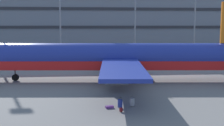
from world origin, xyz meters
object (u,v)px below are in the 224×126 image
object	(u,v)px
airliner	(115,58)
suitcase_teal	(132,102)
suitcase_small	(120,103)
suitcase_upright	(109,107)
backpack_laid_flat	(121,110)

from	to	relation	value
airliner	suitcase_teal	xyz separation A→B (m)	(0.31, -12.91, -2.67)
airliner	suitcase_small	xyz separation A→B (m)	(-0.85, -13.33, -2.66)
suitcase_small	suitcase_upright	distance (m)	1.02
airliner	suitcase_teal	size ratio (longest dim) A/B	42.68
suitcase_upright	backpack_laid_flat	bearing A→B (deg)	-55.46
suitcase_teal	suitcase_small	size ratio (longest dim) A/B	0.98
suitcase_upright	suitcase_small	bearing A→B (deg)	-1.66
suitcase_teal	suitcase_upright	world-z (taller)	suitcase_teal
suitcase_small	suitcase_upright	size ratio (longest dim) A/B	1.20
suitcase_teal	suitcase_upright	xyz separation A→B (m)	(-2.12, -0.40, -0.31)
airliner	suitcase_small	world-z (taller)	airliner
airliner	backpack_laid_flat	xyz separation A→B (m)	(-0.91, -14.63, -2.88)
suitcase_teal	backpack_laid_flat	xyz separation A→B (m)	(-1.22, -1.72, -0.21)
suitcase_teal	backpack_laid_flat	size ratio (longest dim) A/B	2.05
suitcase_teal	suitcase_upright	distance (m)	2.18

